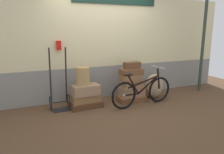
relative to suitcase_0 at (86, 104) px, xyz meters
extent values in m
cube|color=#513823|center=(0.62, -0.24, -0.09)|extent=(9.07, 5.20, 0.06)
cube|color=gray|center=(0.62, 0.61, 0.34)|extent=(7.07, 0.20, 0.79)
cube|color=beige|center=(0.62, 0.61, 1.57)|extent=(7.07, 0.20, 1.69)
cube|color=red|center=(-0.45, 0.47, 1.28)|extent=(0.10, 0.08, 0.20)
cylinder|color=#2D382D|center=(3.29, 0.01, 1.18)|extent=(0.08, 0.08, 2.48)
cube|color=#4C2D19|center=(0.00, 0.00, 0.00)|extent=(0.72, 0.45, 0.12)
cube|color=olive|center=(0.00, 0.04, 0.14)|extent=(0.63, 0.41, 0.17)
cube|color=#937051|center=(0.00, -0.01, 0.34)|extent=(0.60, 0.37, 0.22)
cube|color=brown|center=(1.12, -0.01, 0.00)|extent=(0.66, 0.46, 0.12)
cube|color=#937051|center=(1.16, 0.03, 0.17)|extent=(0.58, 0.37, 0.22)
cube|color=#9E754C|center=(1.15, 0.02, 0.35)|extent=(0.45, 0.27, 0.14)
cube|color=olive|center=(1.11, -0.01, 0.49)|extent=(0.48, 0.28, 0.16)
cube|color=brown|center=(1.12, 0.01, 0.65)|extent=(0.52, 0.30, 0.14)
cube|color=brown|center=(1.15, 0.04, 0.79)|extent=(0.38, 0.22, 0.15)
cylinder|color=#A8844C|center=(-0.05, 0.01, 0.64)|extent=(0.29, 0.29, 0.39)
torus|color=black|center=(-0.74, 0.12, 0.09)|extent=(0.02, 0.30, 0.30)
torus|color=black|center=(-0.35, 0.12, 0.09)|extent=(0.02, 0.30, 0.30)
cylinder|color=black|center=(-0.55, 0.12, 0.09)|extent=(0.38, 0.02, 0.02)
cylinder|color=black|center=(-0.71, 0.12, 0.68)|extent=(0.03, 0.16, 1.17)
cylinder|color=black|center=(-0.38, 0.12, 0.68)|extent=(0.03, 0.16, 1.17)
cube|color=black|center=(-0.55, 0.01, -0.05)|extent=(0.34, 0.22, 0.02)
ellipsoid|color=tan|center=(1.76, -0.02, 0.24)|extent=(0.47, 0.40, 0.60)
torus|color=black|center=(0.72, -0.43, 0.24)|extent=(0.60, 0.10, 0.60)
sphere|color=#B2B2B7|center=(0.72, -0.43, 0.24)|extent=(0.05, 0.05, 0.05)
torus|color=black|center=(1.68, -0.35, 0.24)|extent=(0.60, 0.10, 0.60)
sphere|color=#B2B2B7|center=(1.68, -0.35, 0.24)|extent=(0.05, 0.05, 0.05)
cube|color=black|center=(1.34, -0.38, 0.40)|extent=(0.54, 0.08, 0.37)
cube|color=black|center=(0.95, -0.41, 0.45)|extent=(0.29, 0.05, 0.45)
cube|color=black|center=(0.90, -0.42, 0.23)|extent=(0.37, 0.06, 0.04)
cube|color=black|center=(1.21, -0.39, 0.48)|extent=(0.80, 0.10, 0.21)
cube|color=black|center=(1.64, -0.35, 0.50)|extent=(0.10, 0.04, 0.52)
ellipsoid|color=black|center=(0.82, -0.42, 0.69)|extent=(0.23, 0.11, 0.06)
cylinder|color=#A5A5AD|center=(1.61, -0.35, 0.78)|extent=(0.07, 0.46, 0.02)
camera|label=1|loc=(-1.22, -4.30, 1.61)|focal=34.02mm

